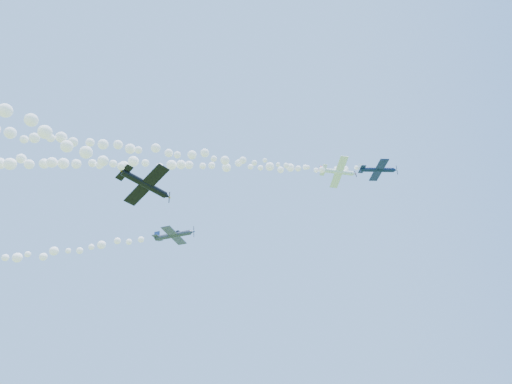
% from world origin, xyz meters
% --- Properties ---
extents(plane_white, '(6.38, 6.65, 1.96)m').
position_xyz_m(plane_white, '(20.03, 0.07, 51.06)').
color(plane_white, white).
extents(smoke_trail_white, '(60.48, 29.35, 2.81)m').
position_xyz_m(smoke_trail_white, '(-11.87, -14.73, 50.76)').
color(smoke_trail_white, white).
extents(plane_navy, '(6.95, 7.29, 2.03)m').
position_xyz_m(plane_navy, '(26.85, 2.67, 52.26)').
color(plane_navy, '#0E193E').
extents(smoke_trail_navy, '(69.64, 23.08, 2.76)m').
position_xyz_m(smoke_trail_navy, '(-9.91, -8.58, 52.05)').
color(smoke_trail_navy, white).
extents(plane_grey, '(7.88, 8.07, 2.18)m').
position_xyz_m(plane_grey, '(-10.17, 1.54, 44.11)').
color(plane_grey, '#34394C').
extents(plane_black, '(7.65, 7.26, 2.50)m').
position_xyz_m(plane_black, '(-4.26, -19.38, 37.58)').
color(plane_black, black).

